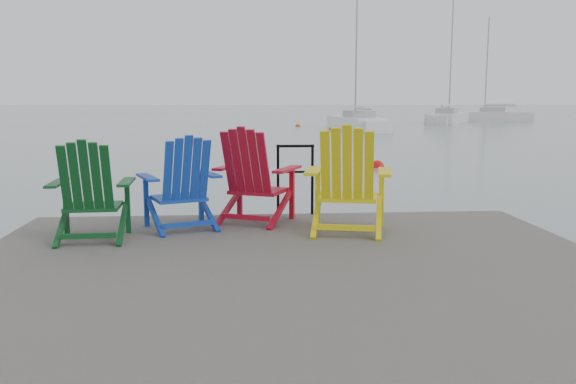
{
  "coord_description": "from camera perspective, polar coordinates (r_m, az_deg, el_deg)",
  "views": [
    {
      "loc": [
        -0.43,
        -5.23,
        1.97
      ],
      "look_at": [
        0.13,
        2.07,
        0.85
      ],
      "focal_mm": 38.0,
      "sensor_mm": 36.0,
      "label": 1
    }
  ],
  "objects": [
    {
      "name": "ground",
      "position": [
        5.6,
        0.3,
        -11.89
      ],
      "size": [
        400.0,
        400.0,
        0.0
      ],
      "primitive_type": "plane",
      "color": "slate",
      "rests_on": "ground"
    },
    {
      "name": "dock",
      "position": [
        5.49,
        0.3,
        -8.49
      ],
      "size": [
        6.0,
        5.0,
        1.4
      ],
      "color": "#292725",
      "rests_on": "ground"
    },
    {
      "name": "handrail",
      "position": [
        7.76,
        0.68,
        1.83
      ],
      "size": [
        0.48,
        0.04,
        0.9
      ],
      "color": "black",
      "rests_on": "dock"
    },
    {
      "name": "chair_green",
      "position": [
        6.63,
        -18.02,
        0.09
      ],
      "size": [
        0.87,
        0.81,
        1.04
      ],
      "rotation": [
        0.0,
        0.0,
        0.06
      ],
      "color": "#0B3F19",
      "rests_on": "dock"
    },
    {
      "name": "chair_blue",
      "position": [
        6.96,
        -9.91,
        0.81
      ],
      "size": [
        1.01,
        0.97,
        1.05
      ],
      "rotation": [
        0.0,
        0.0,
        0.38
      ],
      "color": "#0F349D",
      "rests_on": "dock"
    },
    {
      "name": "chair_red",
      "position": [
        7.25,
        -3.24,
        1.53
      ],
      "size": [
        1.1,
        1.05,
        1.12
      ],
      "rotation": [
        0.0,
        0.0,
        -0.42
      ],
      "color": "#A40C1F",
      "rests_on": "dock"
    },
    {
      "name": "chair_yellow",
      "position": [
        6.69,
        5.63,
        1.1
      ],
      "size": [
        1.07,
        1.01,
        1.17
      ],
      "rotation": [
        0.0,
        0.0,
        -0.22
      ],
      "color": "#D8C50C",
      "rests_on": "dock"
    },
    {
      "name": "sailboat_near",
      "position": [
        39.99,
        6.47,
        6.34
      ],
      "size": [
        2.84,
        8.41,
        11.43
      ],
      "rotation": [
        0.0,
        0.0,
        0.08
      ],
      "color": "white",
      "rests_on": "ground"
    },
    {
      "name": "sailboat_mid",
      "position": [
        52.7,
        14.72,
        6.67
      ],
      "size": [
        5.89,
        8.27,
        11.43
      ],
      "rotation": [
        0.0,
        0.0,
        -0.51
      ],
      "color": "silver",
      "rests_on": "ground"
    },
    {
      "name": "sailboat_far",
      "position": [
        58.38,
        18.25,
        6.69
      ],
      "size": [
        6.91,
        3.17,
        9.46
      ],
      "rotation": [
        0.0,
        0.0,
        1.35
      ],
      "color": "silver",
      "rests_on": "ground"
    },
    {
      "name": "buoy_a",
      "position": [
        17.93,
        8.35,
        2.31
      ],
      "size": [
        0.41,
        0.41,
        0.41
      ],
      "primitive_type": "sphere",
      "color": "red",
      "rests_on": "ground"
    },
    {
      "name": "buoy_b",
      "position": [
        27.39,
        -8.82,
        4.48
      ],
      "size": [
        0.39,
        0.39,
        0.39
      ],
      "primitive_type": "sphere",
      "color": "red",
      "rests_on": "ground"
    },
    {
      "name": "buoy_c",
      "position": [
        39.51,
        4.05,
        5.83
      ],
      "size": [
        0.34,
        0.34,
        0.34
      ],
      "primitive_type": "sphere",
      "color": "#C3490B",
      "rests_on": "ground"
    },
    {
      "name": "buoy_d",
      "position": [
        43.96,
        0.92,
        6.14
      ],
      "size": [
        0.38,
        0.38,
        0.38
      ],
      "primitive_type": "sphere",
      "color": "#BD400B",
      "rests_on": "ground"
    }
  ]
}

